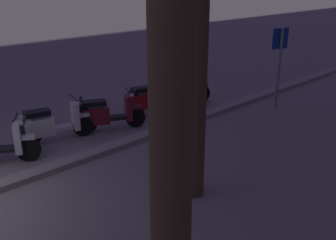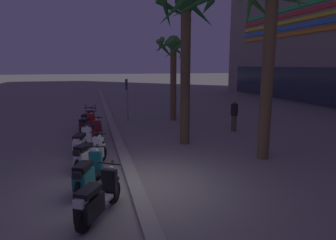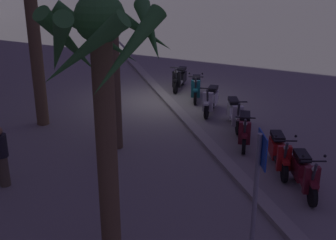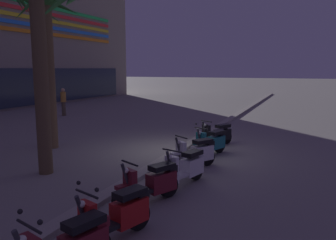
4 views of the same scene
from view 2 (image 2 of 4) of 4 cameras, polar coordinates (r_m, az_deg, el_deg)
name	(u,v)px [view 2 (image 2 of 4)]	position (r m, az deg, el deg)	size (l,w,h in m)	color
ground_plane	(142,186)	(8.04, -5.08, -12.70)	(200.00, 200.00, 0.00)	gray
curb_strip	(135,185)	(7.99, -6.51, -12.42)	(60.00, 0.36, 0.12)	gray
scooter_maroon_mid_centre	(88,121)	(15.15, -15.32, -0.10)	(1.69, 0.75, 1.17)	black
scooter_red_gap_after_mid	(87,125)	(13.93, -15.47, -1.03)	(1.75, 0.81, 1.17)	black
scooter_maroon_last_in_row	(91,134)	(12.23, -14.77, -2.61)	(1.65, 0.93, 1.04)	black
scooter_white_mid_rear	(82,143)	(10.88, -16.31, -4.31)	(1.76, 0.74, 1.04)	black
scooter_white_second_in_line	(89,155)	(9.43, -15.11, -6.53)	(1.51, 1.03, 1.04)	black
scooter_teal_tail_end	(88,174)	(7.86, -15.29, -10.10)	(1.67, 0.85, 1.17)	black
scooter_black_far_back	(97,199)	(6.47, -13.70, -14.74)	(1.59, 1.02, 1.04)	black
crossing_sign	(127,95)	(16.88, -7.98, 4.86)	(0.59, 0.18, 2.40)	#939399
palm_tree_mid_walkway	(271,25)	(10.37, 19.37, 16.99)	(2.48, 2.55, 6.01)	brown
palm_tree_by_mall_entrance	(173,57)	(16.93, 1.01, 12.15)	(2.23, 2.23, 4.81)	brown
palm_tree_far_corner	(186,32)	(11.80, 3.49, 16.73)	(2.39, 2.48, 6.01)	brown
pedestrian_by_palm_tree	(234,115)	(14.53, 12.73, 0.99)	(0.34, 0.34, 1.54)	brown
pedestrian_strolling_near_curb	(182,101)	(19.12, 2.77, 3.71)	(0.34, 0.45, 1.64)	black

